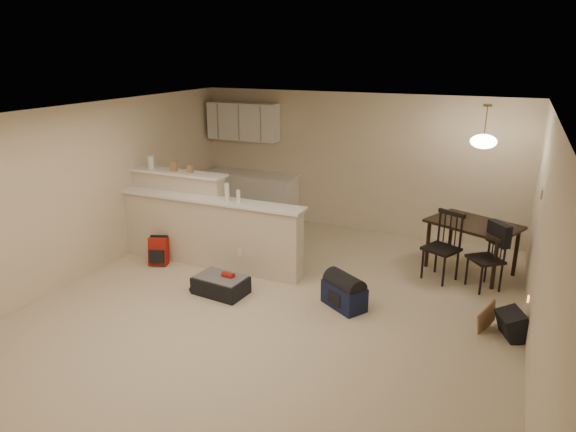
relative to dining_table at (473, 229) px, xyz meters
The scene contains 19 objects.
room 3.23m from the dining_table, 133.75° to the right, with size 7.00×7.02×2.50m.
breakfast_bar 4.17m from the dining_table, 161.60° to the right, with size 3.08×0.58×1.39m.
upper_cabinets 4.68m from the dining_table, 166.92° to the left, with size 1.40×0.34×0.70m, color white.
kitchen_counter 4.30m from the dining_table, 168.01° to the left, with size 1.80×0.60×0.90m, color white.
thermostat 1.36m from the dining_table, 43.61° to the right, with size 0.02×0.12×0.12m, color beige.
jar 5.10m from the dining_table, 166.46° to the right, with size 0.10×0.10×0.20m, color silver.
cereal_box 4.66m from the dining_table, 165.15° to the right, with size 0.10×0.07×0.16m, color #936C4B.
small_box 4.38m from the dining_table, 164.15° to the right, with size 0.08×0.06×0.12m, color #936C4B.
bottle_a 3.69m from the dining_table, 157.45° to the right, with size 0.07×0.07×0.26m, color silver.
bottle_b 3.51m from the dining_table, 156.28° to the right, with size 0.06×0.06×0.18m, color silver.
dining_table is the anchor object (origin of this frame).
pendant_lamp 1.31m from the dining_table, 161.57° to the right, with size 0.36×0.36×0.62m.
dining_chair_near 0.64m from the dining_table, 127.57° to the right, with size 0.44×0.42×1.01m, color black, non-canonical shape.
dining_chair_far 0.63m from the dining_table, 67.08° to the right, with size 0.41×0.39×0.94m, color black, non-canonical shape.
suitcase 3.79m from the dining_table, 144.50° to the right, with size 0.71×0.46×0.24m, color black.
red_backpack 4.80m from the dining_table, 159.31° to the right, with size 0.29×0.18×0.43m, color #A01B12.
navy_duffel 2.38m from the dining_table, 126.57° to the right, with size 0.59×0.32×0.32m, color #131A3B.
black_daypack 1.97m from the dining_table, 69.99° to the right, with size 0.36×0.26×0.32m, color black.
cardboard_sheet 1.83m from the dining_table, 78.42° to the right, with size 0.40×0.02×0.30m, color #936C4B.
Camera 1 is at (2.59, -5.37, 3.21)m, focal length 32.00 mm.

